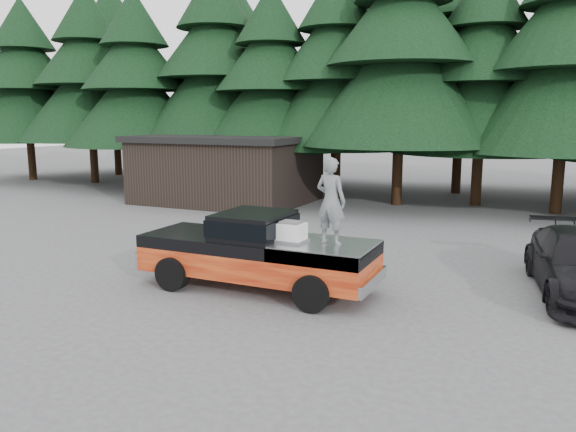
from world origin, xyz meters
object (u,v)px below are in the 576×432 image
at_px(pickup_truck, 257,263).
at_px(air_compressor, 291,233).
at_px(utility_building, 227,168).
at_px(man_on_bed, 331,201).

distance_m(pickup_truck, air_compressor, 1.35).
bearing_deg(air_compressor, utility_building, 128.59).
xyz_separation_m(pickup_truck, man_on_bed, (1.89, 0.02, 1.66)).
xyz_separation_m(pickup_truck, air_compressor, (1.00, -0.20, 0.88)).
relative_size(pickup_truck, utility_building, 0.71).
relative_size(pickup_truck, air_compressor, 9.62).
distance_m(pickup_truck, man_on_bed, 2.52).
xyz_separation_m(air_compressor, man_on_bed, (0.89, 0.22, 0.78)).
height_order(air_compressor, man_on_bed, man_on_bed).
height_order(pickup_truck, air_compressor, air_compressor).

